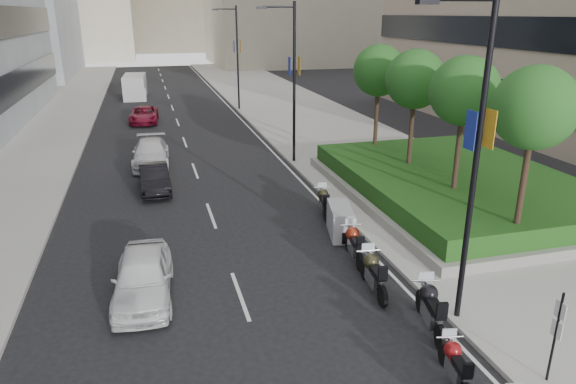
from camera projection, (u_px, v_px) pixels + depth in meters
name	position (u px, v px, depth m)	size (l,w,h in m)	color
ground	(328.00, 367.00, 12.87)	(160.00, 160.00, 0.00)	black
sidewalk_right	(308.00, 119.00, 42.40)	(10.00, 100.00, 0.15)	#9E9B93
sidewalk_left	(32.00, 134.00, 37.12)	(8.00, 100.00, 0.15)	#9E9B93
lane_edge	(245.00, 124.00, 41.09)	(0.12, 100.00, 0.01)	silver
lane_centre	(179.00, 127.00, 39.78)	(0.12, 100.00, 0.01)	silver
planter	(456.00, 192.00, 24.37)	(10.00, 14.00, 0.40)	gray
hedge	(457.00, 180.00, 24.17)	(9.40, 13.40, 0.80)	#1A4714
tree_0	(535.00, 109.00, 16.85)	(2.80, 2.80, 6.30)	#332319
tree_1	(464.00, 92.00, 20.49)	(2.80, 2.80, 6.30)	#332319
tree_2	(415.00, 80.00, 24.13)	(2.80, 2.80, 6.30)	#332319
tree_3	(379.00, 71.00, 27.77)	(2.80, 2.80, 6.30)	#332319
lamp_post_0	(472.00, 151.00, 13.15)	(2.34, 0.45, 9.00)	black
lamp_post_1	(292.00, 76.00, 28.61)	(2.34, 0.45, 9.00)	black
lamp_post_2	(236.00, 53.00, 44.99)	(2.34, 0.45, 9.00)	black
parking_sign	(556.00, 333.00, 11.78)	(0.06, 0.32, 2.50)	black
motorcycle_1	(455.00, 364.00, 12.15)	(0.68, 1.98, 1.00)	black
motorcycle_2	(431.00, 308.00, 14.24)	(0.89, 2.44, 1.23)	black
motorcycle_3	(373.00, 273.00, 16.19)	(0.80, 2.39, 1.19)	black
motorcycle_4	(354.00, 244.00, 18.31)	(0.77, 2.29, 1.14)	black
motorcycle_5	(340.00, 221.00, 20.29)	(1.23, 2.15, 1.23)	black
motorcycle_6	(324.00, 202.00, 22.39)	(0.75, 2.22, 1.11)	black
car_a	(143.00, 276.00, 15.78)	(1.74, 4.32, 1.47)	white
car_b	(154.00, 178.00, 25.39)	(1.38, 3.97, 1.31)	black
car_c	(151.00, 153.00, 29.72)	(2.00, 4.92, 1.43)	silver
car_d	(144.00, 115.00, 41.24)	(2.14, 4.63, 1.29)	maroon
delivery_van	(135.00, 88.00, 52.96)	(2.40, 5.65, 2.33)	silver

